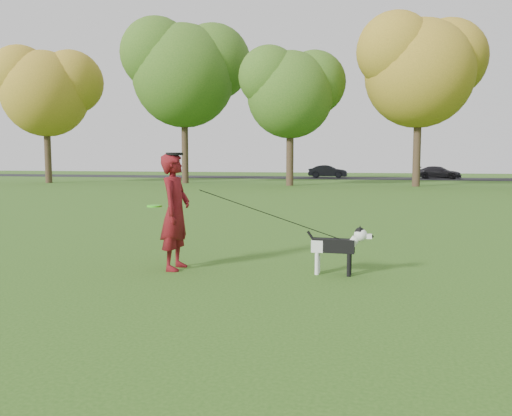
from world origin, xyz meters
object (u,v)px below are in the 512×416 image
(man, at_px, (175,212))
(dog, at_px, (339,245))
(car_mid, at_px, (328,172))
(car_right, at_px, (439,173))

(man, distance_m, dog, 2.52)
(dog, bearing_deg, car_mid, 96.48)
(dog, relative_size, car_right, 0.26)
(car_mid, distance_m, car_right, 9.79)
(man, xyz_separation_m, car_mid, (-2.03, 39.84, -0.29))
(car_mid, xyz_separation_m, car_right, (9.79, 0.00, -0.03))
(man, distance_m, car_right, 40.59)
(dog, xyz_separation_m, car_right, (5.29, 39.61, 0.12))
(man, xyz_separation_m, dog, (2.47, 0.23, -0.44))
(man, bearing_deg, car_right, -13.24)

